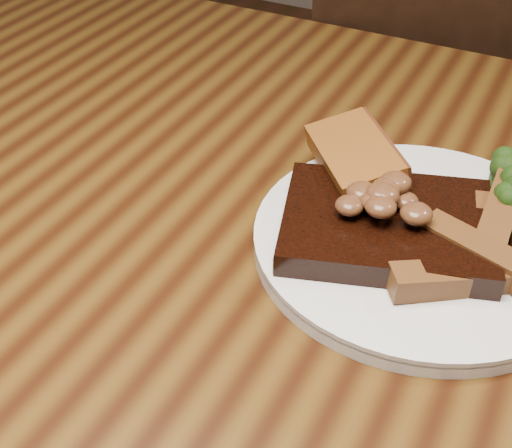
{
  "coord_description": "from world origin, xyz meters",
  "views": [
    {
      "loc": [
        0.2,
        -0.42,
        1.14
      ],
      "look_at": [
        -0.01,
        -0.02,
        0.78
      ],
      "focal_mm": 50.0,
      "sensor_mm": 36.0,
      "label": 1
    }
  ],
  "objects_px": {
    "dining_table": "(271,319)",
    "garlic_bread": "(352,174)",
    "plate": "(420,243)",
    "steak": "(387,227)",
    "potato_wedges": "(499,250)",
    "chair_far": "(450,138)"
  },
  "relations": [
    {
      "from": "dining_table",
      "to": "chair_far",
      "type": "bearing_deg",
      "value": 87.69
    },
    {
      "from": "chair_far",
      "to": "steak",
      "type": "xyz_separation_m",
      "value": [
        0.06,
        -0.6,
        0.26
      ]
    },
    {
      "from": "garlic_bread",
      "to": "chair_far",
      "type": "bearing_deg",
      "value": 139.85
    },
    {
      "from": "plate",
      "to": "steak",
      "type": "distance_m",
      "value": 0.03
    },
    {
      "from": "garlic_bread",
      "to": "plate",
      "type": "bearing_deg",
      "value": 18.86
    },
    {
      "from": "dining_table",
      "to": "potato_wedges",
      "type": "relative_size",
      "value": 12.87
    },
    {
      "from": "garlic_bread",
      "to": "potato_wedges",
      "type": "bearing_deg",
      "value": 30.34
    },
    {
      "from": "garlic_bread",
      "to": "potato_wedges",
      "type": "xyz_separation_m",
      "value": [
        0.14,
        -0.05,
        0.0
      ]
    },
    {
      "from": "plate",
      "to": "potato_wedges",
      "type": "relative_size",
      "value": 2.23
    },
    {
      "from": "plate",
      "to": "garlic_bread",
      "type": "bearing_deg",
      "value": 150.02
    },
    {
      "from": "dining_table",
      "to": "chair_far",
      "type": "xyz_separation_m",
      "value": [
        0.03,
        0.64,
        -0.14
      ]
    },
    {
      "from": "chair_far",
      "to": "steak",
      "type": "bearing_deg",
      "value": 83.41
    },
    {
      "from": "chair_far",
      "to": "garlic_bread",
      "type": "bearing_deg",
      "value": 78.48
    },
    {
      "from": "garlic_bread",
      "to": "steak",
      "type": "bearing_deg",
      "value": 0.19
    },
    {
      "from": "plate",
      "to": "potato_wedges",
      "type": "bearing_deg",
      "value": -1.54
    },
    {
      "from": "dining_table",
      "to": "plate",
      "type": "distance_m",
      "value": 0.16
    },
    {
      "from": "chair_far",
      "to": "plate",
      "type": "xyz_separation_m",
      "value": [
        0.09,
        -0.59,
        0.24
      ]
    },
    {
      "from": "steak",
      "to": "potato_wedges",
      "type": "bearing_deg",
      "value": -8.7
    },
    {
      "from": "dining_table",
      "to": "garlic_bread",
      "type": "xyz_separation_m",
      "value": [
        0.04,
        0.09,
        0.12
      ]
    },
    {
      "from": "plate",
      "to": "potato_wedges",
      "type": "distance_m",
      "value": 0.06
    },
    {
      "from": "steak",
      "to": "garlic_bread",
      "type": "relative_size",
      "value": 1.61
    },
    {
      "from": "chair_far",
      "to": "plate",
      "type": "relative_size",
      "value": 3.37
    }
  ]
}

